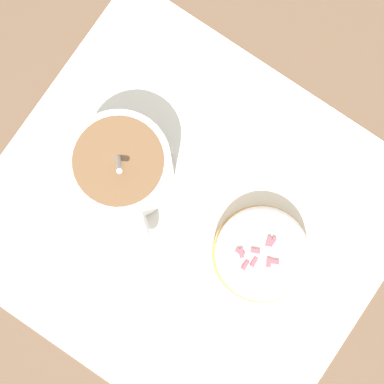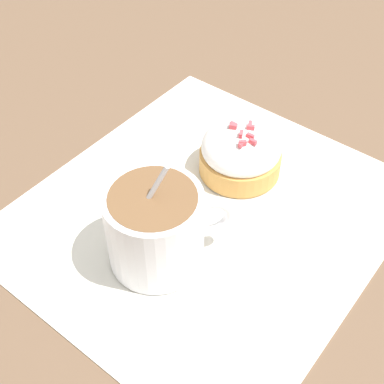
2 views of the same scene
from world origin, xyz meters
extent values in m
plane|color=brown|center=(0.00, 0.00, 0.00)|extent=(3.00, 3.00, 0.00)
cube|color=white|center=(0.00, 0.00, 0.00)|extent=(0.34, 0.31, 0.00)
cylinder|color=white|center=(-0.06, 0.00, 0.04)|extent=(0.08, 0.08, 0.07)
cylinder|color=brown|center=(-0.06, 0.00, 0.07)|extent=(0.07, 0.07, 0.01)
torus|color=white|center=(-0.03, -0.03, 0.04)|extent=(0.04, 0.03, 0.04)
ellipsoid|color=silver|center=(-0.05, -0.01, 0.01)|extent=(0.03, 0.03, 0.01)
cylinder|color=silver|center=(-0.07, 0.01, 0.06)|extent=(0.04, 0.03, 0.09)
cylinder|color=#D19347|center=(0.06, 0.01, 0.01)|extent=(0.08, 0.08, 0.02)
ellipsoid|color=white|center=(0.06, 0.01, 0.03)|extent=(0.07, 0.07, 0.04)
cube|color=#EA4C56|center=(0.07, 0.01, 0.05)|extent=(0.01, 0.01, 0.00)
cube|color=#EA4C56|center=(0.07, 0.01, 0.05)|extent=(0.01, 0.01, 0.00)
cube|color=#EA4C56|center=(0.06, -0.01, 0.05)|extent=(0.00, 0.01, 0.00)
cube|color=#EA4C56|center=(0.05, 0.00, 0.05)|extent=(0.01, 0.00, 0.00)
cube|color=#EA4C56|center=(0.05, 0.00, 0.05)|extent=(0.01, 0.01, 0.00)
cube|color=#EA4C56|center=(0.06, 0.00, 0.05)|extent=(0.00, 0.01, 0.00)
cube|color=#EA4C56|center=(0.06, 0.02, 0.05)|extent=(0.01, 0.01, 0.00)
cube|color=#EA4C56|center=(0.06, 0.02, 0.05)|extent=(0.00, 0.01, 0.00)
cube|color=#EA4C56|center=(0.06, 0.01, 0.05)|extent=(0.01, 0.01, 0.00)
camera|label=1|loc=(0.02, -0.03, 0.54)|focal=60.00mm
camera|label=2|loc=(-0.25, -0.20, 0.36)|focal=50.00mm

